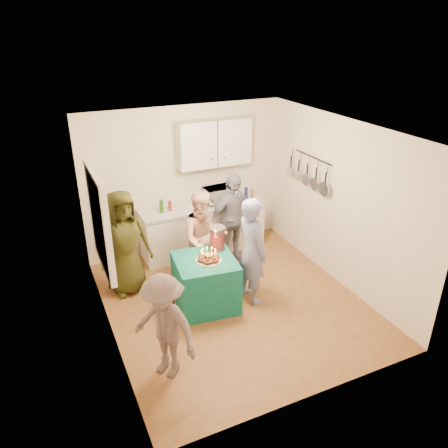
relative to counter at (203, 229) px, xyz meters
name	(u,v)px	position (x,y,z in m)	size (l,w,h in m)	color
floor	(234,302)	(-0.20, -1.70, -0.43)	(4.00, 4.00, 0.00)	brown
ceiling	(236,130)	(-0.20, -1.70, 2.17)	(4.00, 4.00, 0.00)	white
back_wall	(185,180)	(-0.20, 0.30, 0.87)	(3.60, 3.60, 0.00)	silver
left_wall	(103,250)	(-2.00, -1.70, 0.87)	(4.00, 4.00, 0.00)	silver
right_wall	(340,203)	(1.60, -1.70, 0.87)	(4.00, 4.00, 0.00)	silver
window_night	(98,222)	(-1.97, -1.40, 1.12)	(0.04, 1.00, 1.20)	black
counter	(203,229)	(0.00, 0.00, 0.00)	(2.20, 0.58, 0.86)	white
countertop	(203,206)	(0.00, 0.00, 0.46)	(2.24, 0.62, 0.05)	beige
upper_cabinet	(214,143)	(0.30, 0.15, 1.52)	(1.30, 0.30, 0.80)	white
pot_rack	(311,172)	(1.52, -1.00, 1.17)	(0.12, 1.00, 0.60)	black
microwave	(218,195)	(0.30, 0.00, 0.62)	(0.50, 0.34, 0.28)	white
party_table	(206,283)	(-0.60, -1.58, -0.05)	(0.85, 0.85, 0.76)	#0F6655
donut_cake	(209,255)	(-0.56, -1.62, 0.42)	(0.38, 0.38, 0.18)	#381C0C
punch_jar	(217,239)	(-0.31, -1.34, 0.50)	(0.22, 0.22, 0.34)	red
man_birthday	(252,251)	(0.08, -1.71, 0.39)	(0.60, 0.39, 1.64)	#868DC4
woman_back_left	(124,243)	(-1.56, -0.72, 0.40)	(0.81, 0.53, 1.66)	#555518
woman_back_center	(204,238)	(-0.36, -0.95, 0.34)	(0.75, 0.58, 1.54)	tan
woman_back_right	(232,219)	(0.32, -0.54, 0.37)	(0.94, 0.39, 1.60)	black
child_near_left	(164,327)	(-1.55, -2.66, 0.24)	(0.87, 0.50, 1.34)	brown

